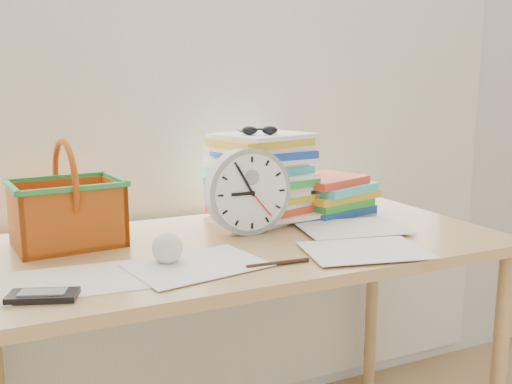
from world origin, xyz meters
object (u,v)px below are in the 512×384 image
basket (66,194)px  calculator (43,296)px  paper_stack (261,178)px  book_stack (329,195)px  desk (247,266)px  clock (248,191)px

basket → calculator: basket is taller
paper_stack → book_stack: bearing=-0.8°
desk → clock: clock is taller
desk → calculator: size_ratio=10.52×
book_stack → basket: basket is taller
paper_stack → clock: paper_stack is taller
book_stack → calculator: bearing=-155.5°
clock → calculator: 0.65m
calculator → book_stack: bearing=44.1°
clock → paper_stack: bearing=51.7°
clock → book_stack: size_ratio=0.86×
clock → book_stack: bearing=20.4°
desk → book_stack: 0.45m
basket → book_stack: bearing=-3.9°
paper_stack → clock: 0.17m
desk → clock: 0.21m
basket → calculator: (-0.10, -0.38, -0.13)m
basket → desk: bearing=-25.7°
desk → calculator: calculator is taller
desk → paper_stack: paper_stack is taller
paper_stack → basket: bearing=-176.2°
desk → calculator: (-0.54, -0.23, 0.08)m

